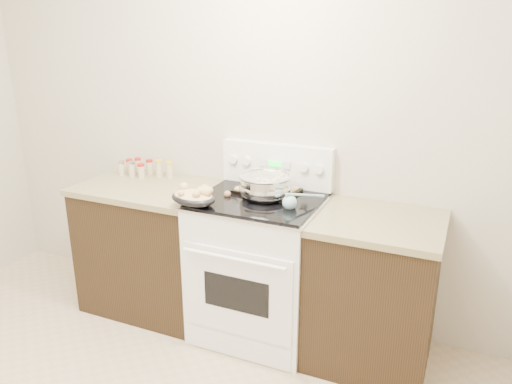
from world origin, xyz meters
The scene contains 10 objects.
room_shell centered at (0.00, 0.00, 1.70)m, with size 4.10×3.60×2.75m.
counter_left centered at (-0.48, 1.43, 0.46)m, with size 0.93×0.67×0.92m.
counter_right centered at (1.08, 1.43, 0.46)m, with size 0.73×0.67×0.92m.
kitchen_range centered at (0.35, 1.42, 0.49)m, with size 0.78×0.73×1.22m.
mixing_bowl centered at (0.38, 1.44, 1.02)m, with size 0.42×0.42×0.19m.
roasting_pan centered at (0.04, 1.16, 0.99)m, with size 0.33×0.26×0.12m.
baking_sheet centered at (0.35, 1.54, 0.96)m, with size 0.41×0.31×0.06m.
wooden_spoon centered at (0.18, 1.41, 0.95)m, with size 0.21×0.19×0.04m.
blue_ladle centered at (0.59, 1.34, 0.98)m, with size 0.20×0.25×0.11m.
spice_jars centered at (-0.63, 1.60, 0.98)m, with size 0.40×0.15×0.12m.
Camera 1 is at (1.50, -1.24, 1.96)m, focal length 35.00 mm.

